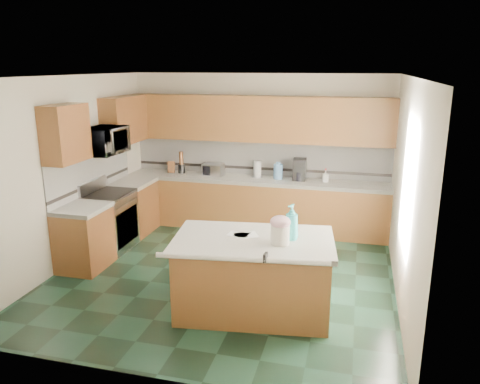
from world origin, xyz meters
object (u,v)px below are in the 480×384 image
(treat_jar, at_px, (280,234))
(soap_bottle_island, at_px, (292,222))
(island_base, at_px, (253,277))
(toaster_oven, at_px, (213,170))
(island_top, at_px, (253,241))
(coffee_maker, at_px, (300,169))
(knife_block, at_px, (171,167))

(treat_jar, relative_size, soap_bottle_island, 0.53)
(island_base, distance_m, toaster_oven, 3.27)
(island_top, relative_size, coffee_maker, 4.90)
(island_top, bearing_deg, island_base, 172.76)
(toaster_oven, bearing_deg, coffee_maker, 4.75)
(treat_jar, xyz_separation_m, coffee_maker, (-0.17, 3.02, 0.08))
(island_base, relative_size, island_top, 0.95)
(island_top, distance_m, coffee_maker, 2.94)
(toaster_oven, xyz_separation_m, coffee_maker, (1.54, 0.03, 0.08))
(treat_jar, height_order, coffee_maker, coffee_maker)
(island_base, bearing_deg, coffee_maker, 79.84)
(coffee_maker, bearing_deg, island_base, -95.79)
(knife_block, height_order, coffee_maker, coffee_maker)
(island_base, distance_m, soap_bottle_island, 0.82)
(knife_block, relative_size, coffee_maker, 0.56)
(treat_jar, bearing_deg, toaster_oven, 95.96)
(treat_jar, height_order, soap_bottle_island, soap_bottle_island)
(island_base, distance_m, knife_block, 3.69)
(island_top, height_order, knife_block, knife_block)
(island_top, relative_size, soap_bottle_island, 4.42)
(treat_jar, bearing_deg, soap_bottle_island, 33.69)
(treat_jar, distance_m, toaster_oven, 3.45)
(soap_bottle_island, relative_size, knife_block, 1.98)
(toaster_oven, bearing_deg, island_base, -60.70)
(island_base, height_order, treat_jar, treat_jar)
(island_base, bearing_deg, soap_bottle_island, 2.47)
(island_top, distance_m, soap_bottle_island, 0.49)
(island_top, bearing_deg, toaster_oven, 108.42)
(island_top, height_order, treat_jar, treat_jar)
(island_top, relative_size, knife_block, 8.76)
(knife_block, xyz_separation_m, toaster_oven, (0.80, 0.00, -0.00))
(island_base, distance_m, coffee_maker, 3.01)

